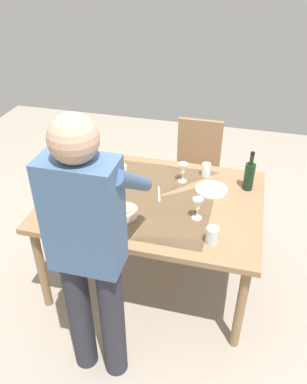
{
  "coord_description": "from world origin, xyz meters",
  "views": [
    {
      "loc": [
        -0.55,
        2.13,
        2.28
      ],
      "look_at": [
        0.0,
        0.0,
        0.8
      ],
      "focal_mm": 36.08,
      "sensor_mm": 36.0,
      "label": 1
    }
  ],
  "objects_px": {
    "water_cup_near_left": "(121,171)",
    "dinner_plate_near": "(211,190)",
    "dining_table": "(153,206)",
    "wine_bottle": "(249,176)",
    "serving_bowl_pasta": "(101,188)",
    "water_cup_far_right": "(212,235)",
    "chair_near": "(197,164)",
    "wine_glass_left": "(198,205)",
    "water_cup_near_right": "(206,169)",
    "wine_glass_right": "(183,169)",
    "side_bowl_bread": "(125,212)",
    "person_server": "(89,248)",
    "side_bowl_salad": "(92,167)",
    "water_cup_far_left": "(91,151)"
  },
  "relations": [
    {
      "from": "wine_glass_left",
      "to": "wine_glass_right",
      "type": "bearing_deg",
      "value": -67.21
    },
    {
      "from": "water_cup_far_left",
      "to": "side_bowl_bread",
      "type": "xyz_separation_m",
      "value": [
        -0.52,
        0.71,
        -0.01
      ]
    },
    {
      "from": "chair_near",
      "to": "water_cup_far_left",
      "type": "xyz_separation_m",
      "value": [
        0.82,
        0.46,
        0.26
      ]
    },
    {
      "from": "water_cup_near_left",
      "to": "water_cup_far_right",
      "type": "bearing_deg",
      "value": 142.46
    },
    {
      "from": "wine_bottle",
      "to": "serving_bowl_pasta",
      "type": "xyz_separation_m",
      "value": [
        1.0,
        0.31,
        -0.08
      ]
    },
    {
      "from": "dining_table",
      "to": "water_cup_far_right",
      "type": "bearing_deg",
      "value": 141.12
    },
    {
      "from": "dining_table",
      "to": "serving_bowl_pasta",
      "type": "xyz_separation_m",
      "value": [
        0.37,
        0.02,
        0.1
      ]
    },
    {
      "from": "serving_bowl_pasta",
      "to": "wine_glass_left",
      "type": "bearing_deg",
      "value": 169.74
    },
    {
      "from": "person_server",
      "to": "side_bowl_bread",
      "type": "xyz_separation_m",
      "value": [
        -0.0,
        -0.56,
        -0.18
      ]
    },
    {
      "from": "chair_near",
      "to": "person_server",
      "type": "height_order",
      "value": "person_server"
    },
    {
      "from": "wine_bottle",
      "to": "water_cup_near_right",
      "type": "bearing_deg",
      "value": -19.78
    },
    {
      "from": "wine_glass_left",
      "to": "serving_bowl_pasta",
      "type": "xyz_separation_m",
      "value": [
        0.7,
        -0.13,
        -0.07
      ]
    },
    {
      "from": "water_cup_near_left",
      "to": "serving_bowl_pasta",
      "type": "bearing_deg",
      "value": 74.03
    },
    {
      "from": "person_server",
      "to": "water_cup_far_left",
      "type": "bearing_deg",
      "value": -67.79
    },
    {
      "from": "water_cup_far_left",
      "to": "dining_table",
      "type": "bearing_deg",
      "value": 144.08
    },
    {
      "from": "water_cup_near_right",
      "to": "serving_bowl_pasta",
      "type": "xyz_separation_m",
      "value": [
        0.68,
        0.42,
        -0.02
      ]
    },
    {
      "from": "chair_near",
      "to": "dinner_plate_near",
      "type": "distance_m",
      "value": 0.79
    },
    {
      "from": "dining_table",
      "to": "dinner_plate_near",
      "type": "height_order",
      "value": "dinner_plate_near"
    },
    {
      "from": "chair_near",
      "to": "side_bowl_salad",
      "type": "xyz_separation_m",
      "value": [
        0.72,
        0.69,
        0.25
      ]
    },
    {
      "from": "serving_bowl_pasta",
      "to": "wine_bottle",
      "type": "bearing_deg",
      "value": -162.86
    },
    {
      "from": "water_cup_far_left",
      "to": "chair_near",
      "type": "bearing_deg",
      "value": -150.77
    },
    {
      "from": "person_server",
      "to": "wine_bottle",
      "type": "bearing_deg",
      "value": -124.6
    },
    {
      "from": "wine_bottle",
      "to": "water_cup_far_right",
      "type": "height_order",
      "value": "wine_bottle"
    },
    {
      "from": "person_server",
      "to": "side_bowl_bread",
      "type": "relative_size",
      "value": 10.56
    },
    {
      "from": "wine_bottle",
      "to": "wine_glass_left",
      "type": "height_order",
      "value": "wine_bottle"
    },
    {
      "from": "dining_table",
      "to": "water_cup_far_right",
      "type": "relative_size",
      "value": 13.67
    },
    {
      "from": "side_bowl_salad",
      "to": "wine_glass_right",
      "type": "bearing_deg",
      "value": -178.15
    },
    {
      "from": "chair_near",
      "to": "water_cup_far_left",
      "type": "height_order",
      "value": "chair_near"
    },
    {
      "from": "wine_bottle",
      "to": "side_bowl_bread",
      "type": "distance_m",
      "value": 0.92
    },
    {
      "from": "water_cup_near_left",
      "to": "dining_table",
      "type": "bearing_deg",
      "value": 144.52
    },
    {
      "from": "water_cup_far_right",
      "to": "wine_bottle",
      "type": "bearing_deg",
      "value": -105.05
    },
    {
      "from": "wine_bottle",
      "to": "water_cup_near_left",
      "type": "height_order",
      "value": "wine_bottle"
    },
    {
      "from": "water_cup_far_left",
      "to": "person_server",
      "type": "bearing_deg",
      "value": 112.21
    },
    {
      "from": "water_cup_near_left",
      "to": "dinner_plate_near",
      "type": "relative_size",
      "value": 0.42
    },
    {
      "from": "water_cup_far_left",
      "to": "serving_bowl_pasta",
      "type": "bearing_deg",
      "value": 119.03
    },
    {
      "from": "wine_bottle",
      "to": "side_bowl_bread",
      "type": "bearing_deg",
      "value": 35.04
    },
    {
      "from": "water_cup_near_left",
      "to": "dinner_plate_near",
      "type": "xyz_separation_m",
      "value": [
        -0.68,
        0.02,
        -0.04
      ]
    },
    {
      "from": "water_cup_near_right",
      "to": "wine_glass_right",
      "type": "bearing_deg",
      "value": 40.58
    },
    {
      "from": "water_cup_near_right",
      "to": "dinner_plate_near",
      "type": "bearing_deg",
      "value": 109.19
    },
    {
      "from": "chair_near",
      "to": "water_cup_near_right",
      "type": "xyz_separation_m",
      "value": [
        -0.14,
        0.53,
        0.27
      ]
    },
    {
      "from": "serving_bowl_pasta",
      "to": "side_bowl_bread",
      "type": "distance_m",
      "value": 0.33
    },
    {
      "from": "dining_table",
      "to": "wine_bottle",
      "type": "xyz_separation_m",
      "value": [
        -0.63,
        -0.28,
        0.18
      ]
    },
    {
      "from": "water_cup_far_right",
      "to": "person_server",
      "type": "bearing_deg",
      "value": 37.48
    },
    {
      "from": "water_cup_near_left",
      "to": "dinner_plate_near",
      "type": "bearing_deg",
      "value": 178.35
    },
    {
      "from": "serving_bowl_pasta",
      "to": "side_bowl_salad",
      "type": "relative_size",
      "value": 1.67
    },
    {
      "from": "water_cup_far_left",
      "to": "side_bowl_salad",
      "type": "bearing_deg",
      "value": 113.32
    },
    {
      "from": "water_cup_far_right",
      "to": "serving_bowl_pasta",
      "type": "xyz_separation_m",
      "value": [
        0.83,
        -0.34,
        -0.02
      ]
    },
    {
      "from": "chair_near",
      "to": "wine_glass_left",
      "type": "height_order",
      "value": "chair_near"
    },
    {
      "from": "dining_table",
      "to": "chair_near",
      "type": "xyz_separation_m",
      "value": [
        -0.17,
        -0.93,
        -0.15
      ]
    },
    {
      "from": "serving_bowl_pasta",
      "to": "dinner_plate_near",
      "type": "xyz_separation_m",
      "value": [
        -0.75,
        -0.22,
        -0.03
      ]
    }
  ]
}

